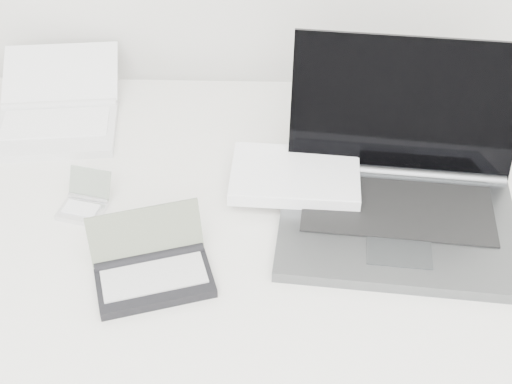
{
  "coord_description": "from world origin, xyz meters",
  "views": [
    {
      "loc": [
        -0.0,
        0.6,
        1.59
      ],
      "look_at": [
        -0.03,
        1.51,
        0.79
      ],
      "focal_mm": 50.0,
      "sensor_mm": 36.0,
      "label": 1
    }
  ],
  "objects_px": {
    "laptop_large": "(378,189)",
    "netbook_open_white": "(57,114)",
    "palmtop_charcoal": "(152,269)",
    "desk": "(273,221)"
  },
  "relations": [
    {
      "from": "laptop_large",
      "to": "netbook_open_white",
      "type": "bearing_deg",
      "value": 164.4
    },
    {
      "from": "laptop_large",
      "to": "netbook_open_white",
      "type": "distance_m",
      "value": 0.67
    },
    {
      "from": "netbook_open_white",
      "to": "palmtop_charcoal",
      "type": "relative_size",
      "value": 1.54
    },
    {
      "from": "desk",
      "to": "palmtop_charcoal",
      "type": "relative_size",
      "value": 7.53
    },
    {
      "from": "desk",
      "to": "laptop_large",
      "type": "bearing_deg",
      "value": -2.3
    },
    {
      "from": "desk",
      "to": "netbook_open_white",
      "type": "relative_size",
      "value": 4.89
    },
    {
      "from": "laptop_large",
      "to": "palmtop_charcoal",
      "type": "relative_size",
      "value": 2.41
    },
    {
      "from": "desk",
      "to": "palmtop_charcoal",
      "type": "xyz_separation_m",
      "value": [
        -0.19,
        -0.19,
        0.07
      ]
    },
    {
      "from": "desk",
      "to": "laptop_large",
      "type": "distance_m",
      "value": 0.2
    },
    {
      "from": "laptop_large",
      "to": "palmtop_charcoal",
      "type": "bearing_deg",
      "value": -149.06
    }
  ]
}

